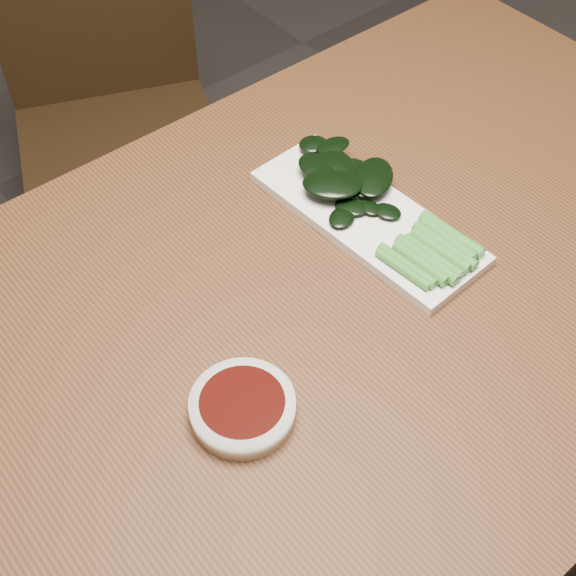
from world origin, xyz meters
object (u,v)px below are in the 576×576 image
(table, at_px, (316,337))
(sauce_bowl, at_px, (243,407))
(serving_plate, at_px, (367,217))
(gai_lan, at_px, (371,199))
(chair_far, at_px, (112,107))

(table, relative_size, sauce_bowl, 12.24)
(table, height_order, serving_plate, serving_plate)
(gai_lan, bearing_deg, sauce_bowl, -156.14)
(chair_far, xyz_separation_m, gai_lan, (-0.01, -0.75, 0.29))
(chair_far, relative_size, serving_plate, 2.66)
(chair_far, bearing_deg, sauce_bowl, -86.85)
(chair_far, relative_size, sauce_bowl, 7.78)
(sauce_bowl, xyz_separation_m, serving_plate, (0.31, 0.13, -0.01))
(table, xyz_separation_m, gai_lan, (0.15, 0.07, 0.10))
(chair_far, distance_m, sauce_bowl, 0.99)
(table, height_order, chair_far, chair_far)
(table, bearing_deg, gai_lan, 25.25)
(table, relative_size, chair_far, 1.57)
(serving_plate, height_order, gai_lan, gai_lan)
(sauce_bowl, distance_m, serving_plate, 0.33)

